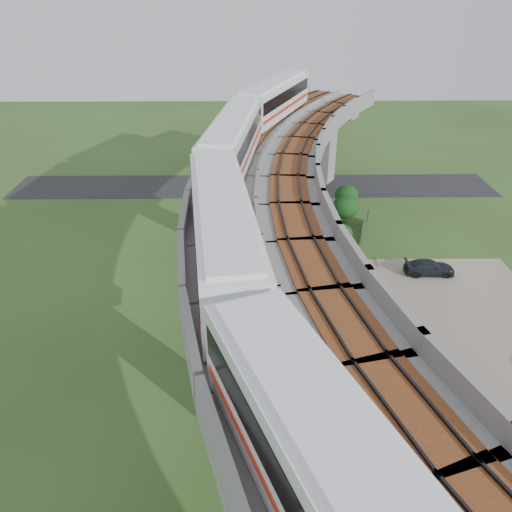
{
  "coord_description": "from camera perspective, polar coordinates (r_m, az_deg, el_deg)",
  "views": [
    {
      "loc": [
        -0.37,
        -29.42,
        23.04
      ],
      "look_at": [
        -0.04,
        -1.6,
        7.5
      ],
      "focal_mm": 35.0,
      "sensor_mm": 36.0,
      "label": 1
    }
  ],
  "objects": [
    {
      "name": "tree_7",
      "position": [
        27.68,
        19.01,
        -21.16
      ],
      "size": [
        2.32,
        2.32,
        3.41
      ],
      "color": "#382314",
      "rests_on": "ground"
    },
    {
      "name": "viaduct",
      "position": [
        32.85,
        6.77,
        3.77
      ],
      "size": [
        19.58,
        73.98,
        11.4
      ],
      "color": "#99968E",
      "rests_on": "ground"
    },
    {
      "name": "metro_train",
      "position": [
        30.74,
        0.72,
        8.75
      ],
      "size": [
        11.01,
        61.34,
        3.64
      ],
      "color": "white",
      "rests_on": "ground"
    },
    {
      "name": "tree_4",
      "position": [
        39.24,
        10.05,
        -4.29
      ],
      "size": [
        2.4,
        2.4,
        2.71
      ],
      "color": "#382314",
      "rests_on": "ground"
    },
    {
      "name": "tree_0",
      "position": [
        55.75,
        10.28,
        6.86
      ],
      "size": [
        2.55,
        2.55,
        3.38
      ],
      "color": "#382314",
      "rests_on": "ground"
    },
    {
      "name": "tree_1",
      "position": [
        53.44,
        10.14,
        5.49
      ],
      "size": [
        2.79,
        2.79,
        3.16
      ],
      "color": "#382314",
      "rests_on": "ground"
    },
    {
      "name": "tree_3",
      "position": [
        41.99,
        10.02,
        -1.61
      ],
      "size": [
        3.07,
        3.07,
        3.16
      ],
      "color": "#382314",
      "rests_on": "ground"
    },
    {
      "name": "fence",
      "position": [
        38.27,
        14.93,
        -7.59
      ],
      "size": [
        3.87,
        38.73,
        1.5
      ],
      "color": "#2D382D",
      "rests_on": "ground"
    },
    {
      "name": "tree_5",
      "position": [
        32.84,
        13.37,
        -11.37
      ],
      "size": [
        2.11,
        2.11,
        3.01
      ],
      "color": "#382314",
      "rests_on": "ground"
    },
    {
      "name": "tree_2",
      "position": [
        47.68,
        9.84,
        2.58
      ],
      "size": [
        1.92,
        1.92,
        2.85
      ],
      "color": "#382314",
      "rests_on": "ground"
    },
    {
      "name": "ground",
      "position": [
        37.37,
        0.03,
        -8.88
      ],
      "size": [
        160.0,
        160.0,
        0.0
      ],
      "primitive_type": "plane",
      "color": "#354C1E",
      "rests_on": "ground"
    },
    {
      "name": "dirt_lot",
      "position": [
        38.58,
        21.69,
        -9.91
      ],
      "size": [
        18.0,
        26.0,
        0.04
      ],
      "primitive_type": "cube",
      "color": "gray",
      "rests_on": "ground"
    },
    {
      "name": "car_dark",
      "position": [
        46.65,
        19.21,
        -1.24
      ],
      "size": [
        4.43,
        1.85,
        1.28
      ],
      "primitive_type": "imported",
      "rotation": [
        0.0,
        0.0,
        1.56
      ],
      "color": "black",
      "rests_on": "dirt_lot"
    },
    {
      "name": "tree_6",
      "position": [
        28.65,
        15.79,
        -17.84
      ],
      "size": [
        2.68,
        2.68,
        3.72
      ],
      "color": "#382314",
      "rests_on": "ground"
    },
    {
      "name": "asphalt_road",
      "position": [
        63.73,
        -0.3,
        8.01
      ],
      "size": [
        60.0,
        8.0,
        0.03
      ],
      "primitive_type": "cube",
      "color": "#232326",
      "rests_on": "ground"
    },
    {
      "name": "car_white",
      "position": [
        29.8,
        19.02,
        -21.58
      ],
      "size": [
        3.14,
        4.14,
        1.31
      ],
      "primitive_type": "imported",
      "rotation": [
        0.0,
        0.0,
        0.48
      ],
      "color": "white",
      "rests_on": "dirt_lot"
    }
  ]
}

